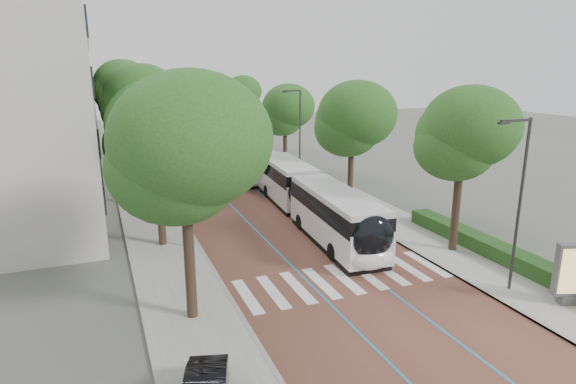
# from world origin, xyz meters

# --- Properties ---
(ground) EXTENTS (160.00, 160.00, 0.00)m
(ground) POSITION_xyz_m (0.00, 0.00, 0.00)
(ground) COLOR #51544C
(ground) RESTS_ON ground
(road) EXTENTS (11.00, 140.00, 0.02)m
(road) POSITION_xyz_m (0.00, 40.00, 0.01)
(road) COLOR brown
(road) RESTS_ON ground
(sidewalk_left) EXTENTS (4.00, 140.00, 0.12)m
(sidewalk_left) POSITION_xyz_m (-7.50, 40.00, 0.06)
(sidewalk_left) COLOR gray
(sidewalk_left) RESTS_ON ground
(sidewalk_right) EXTENTS (4.00, 140.00, 0.12)m
(sidewalk_right) POSITION_xyz_m (7.50, 40.00, 0.06)
(sidewalk_right) COLOR gray
(sidewalk_right) RESTS_ON ground
(kerb_left) EXTENTS (0.20, 140.00, 0.14)m
(kerb_left) POSITION_xyz_m (-5.60, 40.00, 0.06)
(kerb_left) COLOR gray
(kerb_left) RESTS_ON ground
(kerb_right) EXTENTS (0.20, 140.00, 0.14)m
(kerb_right) POSITION_xyz_m (5.60, 40.00, 0.06)
(kerb_right) COLOR gray
(kerb_right) RESTS_ON ground
(zebra_crossing) EXTENTS (10.55, 3.60, 0.01)m
(zebra_crossing) POSITION_xyz_m (0.20, 1.00, 0.03)
(zebra_crossing) COLOR silver
(zebra_crossing) RESTS_ON ground
(lane_line_left) EXTENTS (0.12, 126.00, 0.01)m
(lane_line_left) POSITION_xyz_m (-1.60, 40.00, 0.02)
(lane_line_left) COLOR teal
(lane_line_left) RESTS_ON road
(lane_line_right) EXTENTS (0.12, 126.00, 0.01)m
(lane_line_right) POSITION_xyz_m (1.60, 40.00, 0.02)
(lane_line_right) COLOR teal
(lane_line_right) RESTS_ON road
(hedge) EXTENTS (1.20, 14.00, 0.80)m
(hedge) POSITION_xyz_m (9.10, 0.00, 0.52)
(hedge) COLOR #1C3F15
(hedge) RESTS_ON sidewalk_right
(streetlight_near) EXTENTS (1.82, 0.20, 8.00)m
(streetlight_near) POSITION_xyz_m (6.62, -3.00, 4.82)
(streetlight_near) COLOR #2E2E31
(streetlight_near) RESTS_ON sidewalk_right
(streetlight_far) EXTENTS (1.82, 0.20, 8.00)m
(streetlight_far) POSITION_xyz_m (6.62, 22.00, 4.82)
(streetlight_far) COLOR #2E2E31
(streetlight_far) RESTS_ON sidewalk_right
(lamp_post_left) EXTENTS (0.14, 0.14, 8.00)m
(lamp_post_left) POSITION_xyz_m (-6.10, 8.00, 4.12)
(lamp_post_left) COLOR #2E2E31
(lamp_post_left) RESTS_ON sidewalk_left
(trees_left) EXTENTS (6.34, 60.89, 10.30)m
(trees_left) POSITION_xyz_m (-7.50, 24.15, 7.03)
(trees_left) COLOR black
(trees_left) RESTS_ON ground
(trees_right) EXTENTS (6.04, 47.02, 8.72)m
(trees_right) POSITION_xyz_m (7.70, 20.34, 6.05)
(trees_right) COLOR black
(trees_right) RESTS_ON ground
(lead_bus) EXTENTS (3.78, 18.52, 3.20)m
(lead_bus) POSITION_xyz_m (2.31, 9.33, 1.63)
(lead_bus) COLOR black
(lead_bus) RESTS_ON ground
(bus_queued_0) EXTENTS (2.67, 12.43, 3.20)m
(bus_queued_0) POSITION_xyz_m (1.65, 24.83, 1.62)
(bus_queued_0) COLOR silver
(bus_queued_0) RESTS_ON ground
(bus_queued_1) EXTENTS (2.56, 12.40, 3.20)m
(bus_queued_1) POSITION_xyz_m (1.92, 38.35, 1.62)
(bus_queued_1) COLOR silver
(bus_queued_1) RESTS_ON ground
(ad_panel) EXTENTS (1.39, 0.77, 2.79)m
(ad_panel) POSITION_xyz_m (7.95, -5.03, 1.58)
(ad_panel) COLOR #59595B
(ad_panel) RESTS_ON sidewalk_right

